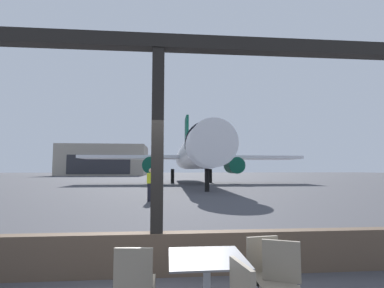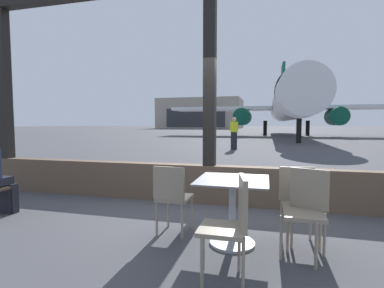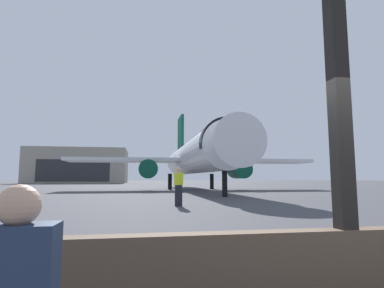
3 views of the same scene
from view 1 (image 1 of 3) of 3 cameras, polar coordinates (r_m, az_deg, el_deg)
ground_plane at (r=44.73m, az=-5.17°, el=-7.33°), size 220.00×220.00×0.00m
window_frame at (r=4.71m, az=-7.09°, el=-8.89°), size 8.96×0.24×3.99m
dining_table at (r=3.33m, az=3.03°, el=-27.06°), size 0.80×0.80×0.76m
cafe_chair_window_left at (r=3.36m, az=-11.49°, el=-25.27°), size 0.42×0.42×0.88m
cafe_chair_window_right at (r=3.68m, az=14.96°, el=-23.36°), size 0.44×0.44×0.88m
cafe_chair_aisle_left at (r=3.41m, az=17.73°, el=-24.59°), size 0.50×0.50×0.91m
airplane at (r=32.77m, az=0.34°, el=-2.12°), size 26.58×29.35×10.18m
ground_crew_worker at (r=15.26m, az=-8.39°, el=-8.09°), size 0.40×0.49×1.74m
distant_hangar at (r=86.65m, az=-17.16°, el=-3.22°), size 23.70×16.28×8.63m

